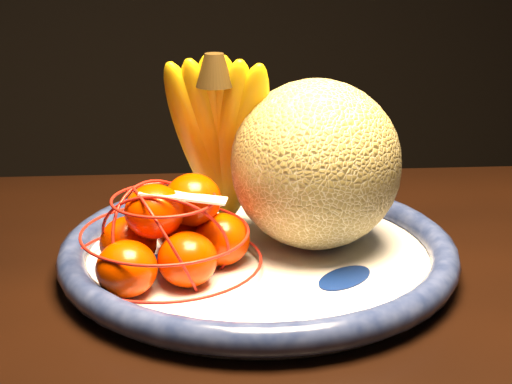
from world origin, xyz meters
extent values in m
cylinder|color=white|center=(0.12, 0.09, 0.81)|extent=(0.33, 0.33, 0.01)
torus|color=#0C163A|center=(0.12, 0.09, 0.82)|extent=(0.36, 0.36, 0.03)
cylinder|color=white|center=(0.12, 0.09, 0.80)|extent=(0.16, 0.16, 0.01)
ellipsoid|color=navy|center=(0.18, 0.01, 0.81)|extent=(0.14, 0.12, 0.00)
ellipsoid|color=navy|center=(0.09, 0.17, 0.81)|extent=(0.10, 0.12, 0.00)
ellipsoid|color=navy|center=(0.01, 0.09, 0.81)|extent=(0.11, 0.07, 0.00)
sphere|color=olive|center=(0.17, 0.10, 0.89)|extent=(0.16, 0.16, 0.16)
ellipsoid|color=#E2A700|center=(0.08, 0.15, 0.91)|extent=(0.11, 0.11, 0.19)
ellipsoid|color=#E2A700|center=(0.08, 0.15, 0.91)|extent=(0.10, 0.11, 0.19)
ellipsoid|color=#E2A700|center=(0.09, 0.15, 0.91)|extent=(0.08, 0.11, 0.19)
ellipsoid|color=#E2A700|center=(0.10, 0.15, 0.91)|extent=(0.06, 0.11, 0.19)
ellipsoid|color=#E2A700|center=(0.10, 0.14, 0.91)|extent=(0.04, 0.11, 0.19)
ellipsoid|color=#E2A700|center=(0.11, 0.14, 0.91)|extent=(0.06, 0.12, 0.19)
cone|color=black|center=(0.09, 0.15, 0.99)|extent=(0.03, 0.03, 0.03)
ellipsoid|color=#ED3900|center=(-0.01, 0.02, 0.84)|extent=(0.05, 0.05, 0.05)
ellipsoid|color=#ED3900|center=(0.04, 0.03, 0.84)|extent=(0.05, 0.05, 0.05)
ellipsoid|color=#ED3900|center=(0.08, 0.07, 0.84)|extent=(0.05, 0.05, 0.05)
ellipsoid|color=#ED3900|center=(0.00, 0.08, 0.84)|extent=(0.05, 0.05, 0.05)
ellipsoid|color=#ED3900|center=(0.05, 0.10, 0.84)|extent=(0.05, 0.05, 0.05)
ellipsoid|color=#ED3900|center=(0.02, 0.06, 0.87)|extent=(0.05, 0.05, 0.05)
ellipsoid|color=#ED3900|center=(0.06, 0.08, 0.87)|extent=(0.05, 0.05, 0.05)
torus|color=#AB1810|center=(0.03, 0.06, 0.82)|extent=(0.21, 0.21, 0.00)
torus|color=#AB1810|center=(0.03, 0.06, 0.85)|extent=(0.19, 0.19, 0.00)
torus|color=#AB1810|center=(0.03, 0.06, 0.88)|extent=(0.12, 0.12, 0.00)
torus|color=#AB1810|center=(0.03, 0.06, 0.84)|extent=(0.12, 0.11, 0.10)
torus|color=#AB1810|center=(0.03, 0.06, 0.84)|extent=(0.07, 0.12, 0.10)
torus|color=#AB1810|center=(0.03, 0.06, 0.84)|extent=(0.12, 0.09, 0.10)
cube|color=white|center=(0.04, 0.05, 0.89)|extent=(0.08, 0.05, 0.01)
camera|label=1|loc=(-0.02, -0.57, 1.10)|focal=55.00mm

